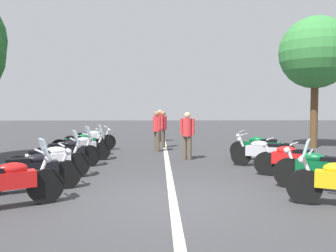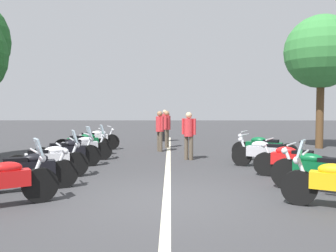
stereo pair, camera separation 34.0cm
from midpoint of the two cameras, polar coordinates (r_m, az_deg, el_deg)
ground_plane at (r=6.96m, az=-0.63°, el=-11.96°), size 80.00×80.00×0.00m
lane_centre_stripe at (r=11.07m, az=-0.95°, el=-6.27°), size 19.44×0.16×0.01m
motorcycle_left_row_0 at (r=6.97m, az=-26.37°, el=-8.25°), size 1.25×1.91×1.22m
motorcycle_left_row_1 at (r=8.11m, az=-22.48°, el=-6.73°), size 1.10×2.00×1.00m
motorcycle_left_row_2 at (r=9.31m, az=-19.61°, el=-5.33°), size 0.99×1.92×1.21m
motorcycle_left_row_3 at (r=10.81m, az=-16.94°, el=-4.12°), size 1.10×1.89×1.22m
motorcycle_left_row_4 at (r=12.10m, az=-14.99°, el=-3.38°), size 0.96×2.07×1.20m
motorcycle_left_row_5 at (r=13.40m, az=-14.67°, el=-2.77°), size 0.93×2.03×1.00m
motorcycle_left_row_6 at (r=14.88m, az=-13.13°, el=-2.15°), size 1.02×2.07×1.01m
motorcycle_right_row_1 at (r=8.16m, az=22.38°, el=-6.59°), size 1.26×1.75×1.01m
motorcycle_right_row_2 at (r=9.49m, az=18.60°, el=-5.27°), size 1.19×1.79×0.99m
motorcycle_right_row_3 at (r=10.85m, az=14.51°, el=-4.19°), size 1.21×1.87×0.98m
motorcycle_right_row_4 at (r=12.11m, az=14.12°, el=-3.38°), size 1.17×1.99×1.00m
bystander_0 at (r=18.33m, az=-1.85°, el=0.50°), size 0.32×0.48×1.65m
bystander_1 at (r=12.01m, az=2.33°, el=-0.97°), size 0.32×0.47×1.63m
bystander_2 at (r=15.55m, az=-1.42°, el=-0.05°), size 0.52×0.32×1.63m
bystander_3 at (r=14.22m, az=-2.52°, el=-0.31°), size 0.48×0.32×1.64m
roadside_tree_1 at (r=16.89m, az=22.22°, el=10.88°), size 3.13×3.13×5.74m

